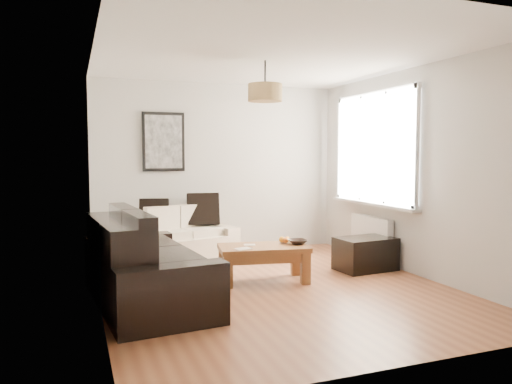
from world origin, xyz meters
name	(u,v)px	position (x,y,z in m)	size (l,w,h in m)	color
floor	(275,288)	(0.00, 0.00, 0.00)	(4.50, 4.50, 0.00)	brown
ceiling	(275,55)	(0.00, 0.00, 2.60)	(3.80, 4.50, 0.00)	white
wall_back	(219,168)	(0.00, 2.25, 1.30)	(3.80, 0.04, 2.60)	silver
wall_front	(401,185)	(0.00, -2.25, 1.30)	(3.80, 0.04, 2.60)	silver
wall_left	(97,176)	(-1.90, 0.00, 1.30)	(0.04, 4.50, 2.60)	silver
wall_right	(414,172)	(1.90, 0.00, 1.30)	(0.04, 4.50, 2.60)	silver
window_bay	(375,148)	(1.86, 0.80, 1.60)	(0.14, 1.90, 1.60)	white
radiator	(371,235)	(1.82, 0.80, 0.38)	(0.10, 0.90, 0.52)	white
poster	(164,142)	(-0.85, 2.22, 1.70)	(0.62, 0.04, 0.87)	black
pendant_shade	(265,93)	(0.00, 0.30, 2.23)	(0.40, 0.40, 0.20)	tan
loveseat_cream	(183,236)	(-0.67, 1.78, 0.36)	(1.45, 0.79, 0.72)	beige
sofa_leather	(147,260)	(-1.43, -0.05, 0.44)	(2.01, 0.98, 0.87)	black
coffee_table	(263,263)	(-0.01, 0.32, 0.21)	(1.05, 0.57, 0.43)	brown
ottoman	(365,254)	(1.45, 0.37, 0.21)	(0.75, 0.48, 0.43)	black
cushion_left	(154,213)	(-1.05, 1.96, 0.68)	(0.41, 0.13, 0.41)	black
cushion_right	(203,209)	(-0.33, 1.96, 0.71)	(0.47, 0.14, 0.47)	black
fruit_bowl	(298,242)	(0.41, 0.27, 0.46)	(0.23, 0.23, 0.06)	black
orange_a	(286,240)	(0.29, 0.35, 0.47)	(0.07, 0.07, 0.07)	#D65D12
orange_b	(287,239)	(0.34, 0.42, 0.47)	(0.07, 0.07, 0.07)	orange
orange_c	(282,239)	(0.27, 0.42, 0.47)	(0.07, 0.07, 0.07)	orange
papers	(243,249)	(-0.30, 0.21, 0.43)	(0.18, 0.13, 0.01)	white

